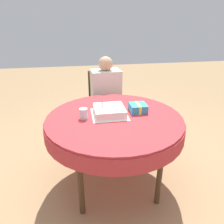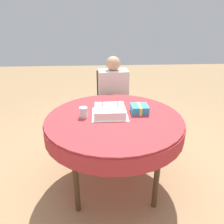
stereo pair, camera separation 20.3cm
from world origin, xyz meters
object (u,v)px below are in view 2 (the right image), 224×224
object	(u,v)px
chair	(112,105)
person	(113,94)
birthday_cake	(110,111)
gift_box	(139,109)
drinking_glass	(84,112)

from	to	relation	value
chair	person	bearing A→B (deg)	-90.00
birthday_cake	gift_box	bearing A→B (deg)	4.41
drinking_glass	gift_box	bearing A→B (deg)	7.45
birthday_cake	gift_box	xyz separation A→B (m)	(0.29, 0.02, 0.00)
drinking_glass	person	bearing A→B (deg)	68.72
chair	person	world-z (taller)	person
person	birthday_cake	world-z (taller)	person
chair	drinking_glass	distance (m)	1.06
person	chair	bearing A→B (deg)	90.00
gift_box	chair	bearing A→B (deg)	103.20
person	gift_box	xyz separation A→B (m)	(0.20, -0.79, 0.11)
gift_box	drinking_glass	bearing A→B (deg)	-172.55
chair	drinking_glass	size ratio (longest dim) A/B	9.80
person	birthday_cake	xyz separation A→B (m)	(-0.09, -0.81, 0.11)
chair	gift_box	xyz separation A→B (m)	(0.21, -0.89, 0.31)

